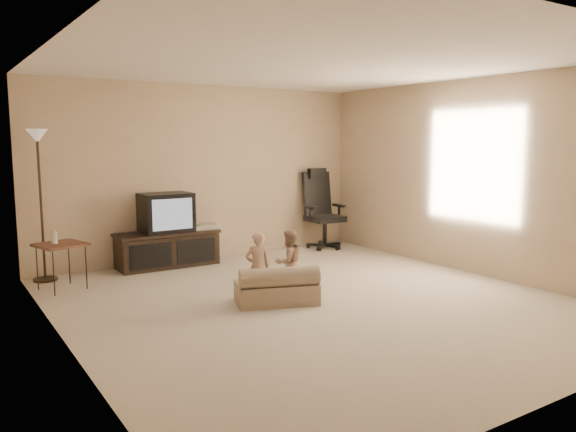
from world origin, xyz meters
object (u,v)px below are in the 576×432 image
floor_lamp (39,171)px  toddler_left (258,267)px  side_table (60,245)px  office_chair (322,219)px  toddler_right (289,262)px  tv_stand (168,236)px  child_sofa (277,288)px

floor_lamp → toddler_left: size_ratio=2.44×
floor_lamp → side_table: bearing=-80.8°
office_chair → toddler_right: size_ratio=1.72×
tv_stand → floor_lamp: floor_lamp is taller
floor_lamp → toddler_left: (1.75, -2.21, -0.97)m
tv_stand → floor_lamp: size_ratio=0.76×
floor_lamp → child_sofa: floor_lamp is taller
child_sofa → toddler_left: (-0.13, 0.19, 0.21)m
office_chair → child_sofa: office_chair is taller
side_table → floor_lamp: (-0.09, 0.55, 0.83)m
office_chair → floor_lamp: size_ratio=0.69×
toddler_right → tv_stand: bearing=-78.5°
side_table → child_sofa: side_table is taller
child_sofa → toddler_left: toddler_left is taller
tv_stand → office_chair: office_chair is taller
child_sofa → toddler_left: bearing=143.7°
office_chair → floor_lamp: bearing=-178.8°
toddler_right → child_sofa: bearing=34.5°
floor_lamp → office_chair: bearing=-1.6°
toddler_left → tv_stand: bearing=-71.0°
toddler_left → toddler_right: size_ratio=1.02×
tv_stand → side_table: bearing=-161.7°
child_sofa → floor_lamp: bearing=147.6°
side_table → toddler_left: (1.66, -1.66, -0.14)m
tv_stand → toddler_left: size_ratio=1.86×
office_chair → toddler_left: bearing=-136.0°
tv_stand → side_table: size_ratio=1.93×
side_table → toddler_right: toddler_right is taller
side_table → office_chair: bearing=6.0°
floor_lamp → child_sofa: bearing=-52.0°
floor_lamp → child_sofa: 3.26m
toddler_left → floor_lamp: bearing=-37.4°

